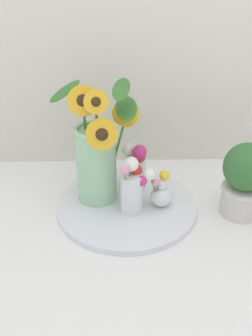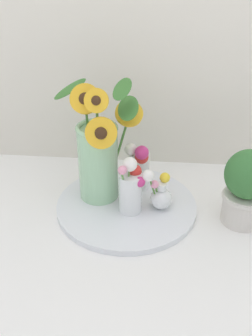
# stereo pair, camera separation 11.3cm
# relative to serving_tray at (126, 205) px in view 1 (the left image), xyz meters

# --- Properties ---
(ground_plane) EXTENTS (6.00, 6.00, 0.00)m
(ground_plane) POSITION_rel_serving_tray_xyz_m (0.00, -0.06, -0.01)
(ground_plane) COLOR white
(serving_tray) EXTENTS (0.43, 0.43, 0.02)m
(serving_tray) POSITION_rel_serving_tray_xyz_m (0.00, 0.00, 0.00)
(serving_tray) COLOR silver
(serving_tray) RESTS_ON ground_plane
(mason_jar_sunflowers) EXTENTS (0.28, 0.20, 0.37)m
(mason_jar_sunflowers) POSITION_rel_serving_tray_xyz_m (-0.08, 0.04, 0.16)
(mason_jar_sunflowers) COLOR #99CC9E
(mason_jar_sunflowers) RESTS_ON serving_tray
(vase_small_center) EXTENTS (0.08, 0.08, 0.18)m
(vase_small_center) POSITION_rel_serving_tray_xyz_m (0.02, -0.03, 0.09)
(vase_small_center) COLOR white
(vase_small_center) RESTS_ON serving_tray
(vase_bulb_right) EXTENTS (0.09, 0.08, 0.14)m
(vase_bulb_right) POSITION_rel_serving_tray_xyz_m (0.10, -0.01, 0.06)
(vase_bulb_right) COLOR white
(vase_bulb_right) RESTS_ON serving_tray
(vase_small_back) EXTENTS (0.08, 0.09, 0.17)m
(vase_small_back) POSITION_rel_serving_tray_xyz_m (0.03, 0.09, 0.09)
(vase_small_back) COLOR white
(vase_small_back) RESTS_ON serving_tray
(potted_plant) EXTENTS (0.13, 0.13, 0.23)m
(potted_plant) POSITION_rel_serving_tray_xyz_m (0.34, -0.03, 0.11)
(potted_plant) COLOR beige
(potted_plant) RESTS_ON ground_plane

